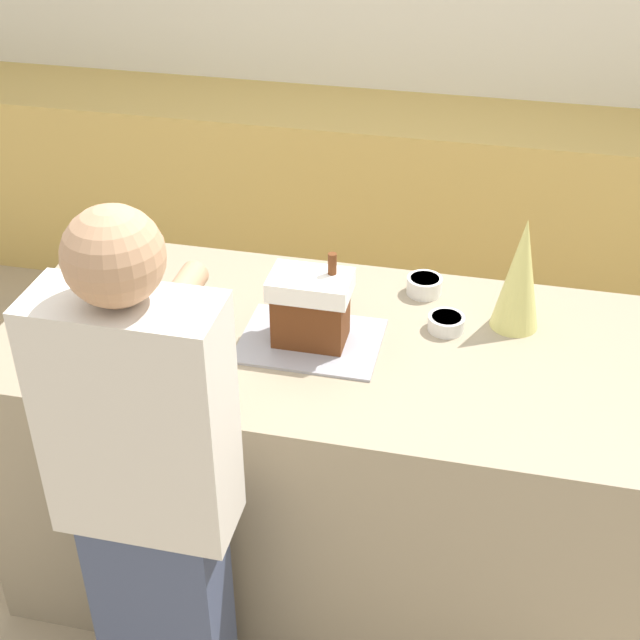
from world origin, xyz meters
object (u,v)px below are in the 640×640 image
at_px(candy_bowl_beside_tree, 446,322).
at_px(person, 150,500).
at_px(candy_bowl_far_left, 119,245).
at_px(candy_bowl_behind_tray, 92,270).
at_px(candy_bowl_front_corner, 424,285).
at_px(gingerbread_house, 311,307).
at_px(decorative_tree, 520,274).
at_px(baking_tray, 311,341).
at_px(mug, 201,361).

relative_size(candy_bowl_beside_tree, person, 0.07).
bearing_deg(candy_bowl_far_left, candy_bowl_behind_tray, -94.32).
bearing_deg(candy_bowl_far_left, candy_bowl_front_corner, -2.16).
xyz_separation_m(gingerbread_house, decorative_tree, (0.55, 0.21, 0.05)).
height_order(baking_tray, candy_bowl_beside_tree, candy_bowl_beside_tree).
xyz_separation_m(candy_bowl_behind_tray, candy_bowl_front_corner, (1.03, 0.14, 0.00)).
relative_size(candy_bowl_behind_tray, person, 0.09).
bearing_deg(gingerbread_house, person, -113.29).
height_order(candy_bowl_front_corner, candy_bowl_beside_tree, candy_bowl_front_corner).
xyz_separation_m(baking_tray, person, (-0.26, -0.59, -0.10)).
relative_size(gingerbread_house, candy_bowl_front_corner, 2.49).
bearing_deg(candy_bowl_behind_tray, decorative_tree, 0.94).
relative_size(candy_bowl_far_left, candy_bowl_beside_tree, 0.98).
distance_m(baking_tray, decorative_tree, 0.62).
bearing_deg(mug, decorative_tree, 28.00).
xyz_separation_m(gingerbread_house, candy_bowl_beside_tree, (0.36, 0.15, -0.09)).
distance_m(gingerbread_house, decorative_tree, 0.59).
bearing_deg(candy_bowl_beside_tree, baking_tray, -158.08).
distance_m(gingerbread_house, person, 0.68).
xyz_separation_m(candy_bowl_front_corner, person, (-0.53, -0.93, -0.13)).
bearing_deg(person, baking_tray, 66.73).
height_order(candy_bowl_front_corner, candy_bowl_far_left, candy_bowl_front_corner).
bearing_deg(baking_tray, candy_bowl_far_left, 153.29).
height_order(candy_bowl_front_corner, mug, mug).
height_order(gingerbread_house, candy_bowl_far_left, gingerbread_house).
bearing_deg(candy_bowl_beside_tree, mug, -149.59).
xyz_separation_m(candy_bowl_front_corner, mug, (-0.53, -0.54, 0.01)).
height_order(gingerbread_house, decorative_tree, decorative_tree).
relative_size(baking_tray, gingerbread_house, 1.46).
xyz_separation_m(decorative_tree, candy_bowl_beside_tree, (-0.19, -0.07, -0.15)).
xyz_separation_m(gingerbread_house, person, (-0.26, -0.59, -0.21)).
bearing_deg(candy_bowl_front_corner, person, -119.92).
bearing_deg(decorative_tree, gingerbread_house, -158.91).
bearing_deg(baking_tray, decorative_tree, 21.09).
bearing_deg(person, candy_bowl_behind_tray, 122.12).
height_order(candy_bowl_behind_tray, person, person).
distance_m(candy_bowl_beside_tree, person, 0.97).
xyz_separation_m(decorative_tree, candy_bowl_far_left, (-1.29, 0.16, -0.15)).
relative_size(gingerbread_house, candy_bowl_beside_tree, 2.56).
relative_size(candy_bowl_beside_tree, mug, 1.16).
distance_m(candy_bowl_behind_tray, mug, 0.64).
relative_size(baking_tray, candy_bowl_front_corner, 3.64).
relative_size(baking_tray, candy_bowl_behind_tray, 2.88).
distance_m(decorative_tree, mug, 0.92).
height_order(candy_bowl_far_left, mug, mug).
relative_size(gingerbread_house, candy_bowl_far_left, 2.61).
height_order(baking_tray, gingerbread_house, gingerbread_house).
height_order(candy_bowl_beside_tree, mug, mug).
height_order(gingerbread_house, candy_bowl_front_corner, gingerbread_house).
relative_size(decorative_tree, candy_bowl_behind_tray, 2.51).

